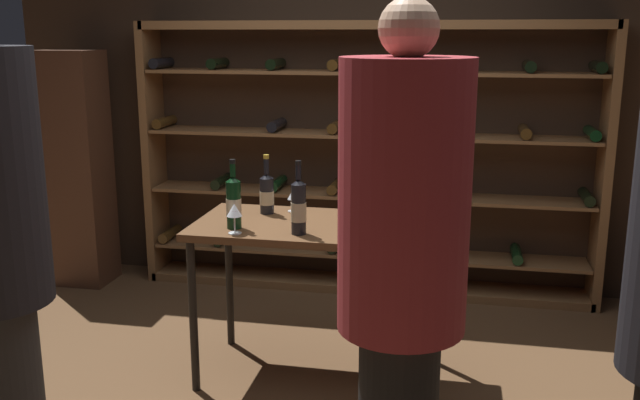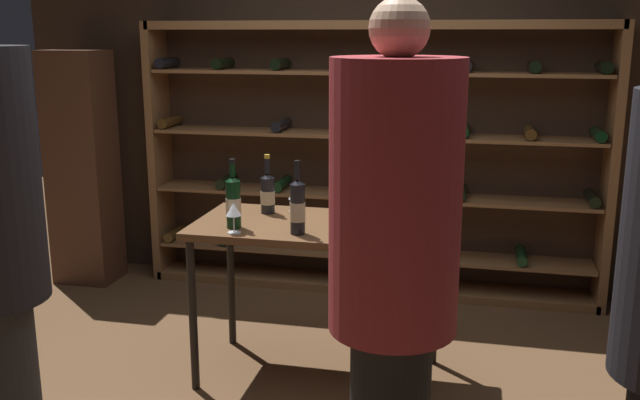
# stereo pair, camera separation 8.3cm
# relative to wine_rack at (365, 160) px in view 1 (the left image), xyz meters

# --- Properties ---
(ground_plane) EXTENTS (9.72, 9.72, 0.00)m
(ground_plane) POSITION_rel_wine_rack_xyz_m (-0.06, -1.65, -0.98)
(ground_plane) COLOR brown
(back_wall) EXTENTS (5.37, 0.10, 2.93)m
(back_wall) POSITION_rel_wine_rack_xyz_m (-0.06, 0.21, 0.48)
(back_wall) COLOR #3D2B1E
(back_wall) RESTS_ON ground
(wine_rack) EXTENTS (3.32, 0.32, 1.96)m
(wine_rack) POSITION_rel_wine_rack_xyz_m (0.00, 0.00, 0.00)
(wine_rack) COLOR brown
(wine_rack) RESTS_ON ground
(tasting_table) EXTENTS (1.33, 0.69, 0.88)m
(tasting_table) POSITION_rel_wine_rack_xyz_m (-0.05, -1.42, -0.19)
(tasting_table) COLOR brown
(tasting_table) RESTS_ON ground
(person_bystander_red_print) EXTENTS (0.45, 0.45, 1.99)m
(person_bystander_red_print) POSITION_rel_wine_rack_xyz_m (0.49, -2.65, 0.12)
(person_bystander_red_print) COLOR black
(person_bystander_red_print) RESTS_ON ground
(display_cabinet) EXTENTS (0.44, 0.36, 1.75)m
(display_cabinet) POSITION_rel_wine_rack_xyz_m (-2.15, -0.25, -0.11)
(display_cabinet) COLOR #4C2D1E
(display_cabinet) RESTS_ON ground
(wine_bottle_green_slim) EXTENTS (0.08, 0.08, 0.38)m
(wine_bottle_green_slim) POSITION_rel_wine_rack_xyz_m (-0.11, -1.63, 0.04)
(wine_bottle_green_slim) COLOR black
(wine_bottle_green_slim) RESTS_ON tasting_table
(wine_bottle_gold_foil) EXTENTS (0.08, 0.08, 0.36)m
(wine_bottle_gold_foil) POSITION_rel_wine_rack_xyz_m (-0.47, -1.59, 0.04)
(wine_bottle_gold_foil) COLOR black
(wine_bottle_gold_foil) RESTS_ON tasting_table
(wine_bottle_amber_reserve) EXTENTS (0.08, 0.08, 0.34)m
(wine_bottle_amber_reserve) POSITION_rel_wine_rack_xyz_m (-0.38, -1.26, 0.02)
(wine_bottle_amber_reserve) COLOR black
(wine_bottle_amber_reserve) RESTS_ON tasting_table
(wine_glass_stemmed_left) EXTENTS (0.08, 0.08, 0.16)m
(wine_glass_stemmed_left) POSITION_rel_wine_rack_xyz_m (-0.43, -1.69, 0.02)
(wine_glass_stemmed_left) COLOR silver
(wine_glass_stemmed_left) RESTS_ON tasting_table
(wine_glass_stemmed_right) EXTENTS (0.07, 0.07, 0.14)m
(wine_glass_stemmed_right) POSITION_rel_wine_rack_xyz_m (-0.25, -1.19, -0.00)
(wine_glass_stemmed_right) COLOR silver
(wine_glass_stemmed_right) RESTS_ON tasting_table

